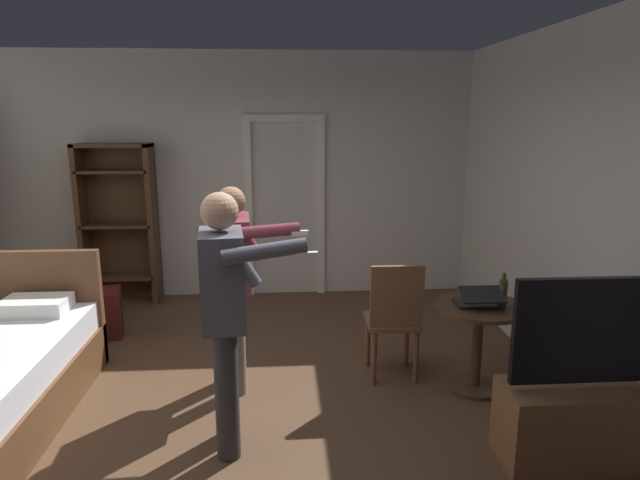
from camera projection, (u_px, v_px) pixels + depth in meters
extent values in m
plane|color=brown|center=(212.00, 419.00, 3.94)|extent=(6.27, 6.27, 0.00)
cube|color=beige|center=(237.00, 177.00, 6.45)|extent=(5.70, 0.12, 2.84)
cube|color=beige|center=(609.00, 219.00, 3.81)|extent=(0.12, 5.94, 2.84)
cube|color=white|center=(249.00, 211.00, 6.47)|extent=(0.08, 0.08, 2.05)
cube|color=white|center=(321.00, 210.00, 6.53)|extent=(0.08, 0.08, 2.05)
cube|color=white|center=(284.00, 118.00, 6.26)|extent=(0.93, 0.08, 0.08)
cube|color=brown|center=(9.00, 310.00, 4.67)|extent=(1.56, 0.08, 1.02)
cube|color=white|center=(36.00, 306.00, 4.41)|extent=(0.50, 0.34, 0.12)
cube|color=#4C331E|center=(83.00, 225.00, 6.20)|extent=(0.06, 0.32, 1.82)
cube|color=#4C331E|center=(153.00, 224.00, 6.25)|extent=(0.06, 0.32, 1.82)
cube|color=#4C331E|center=(112.00, 145.00, 6.02)|extent=(0.84, 0.32, 0.04)
cube|color=#4C331E|center=(122.00, 222.00, 6.37)|extent=(0.84, 0.02, 1.82)
cube|color=#4C331E|center=(123.00, 276.00, 6.36)|extent=(0.78, 0.32, 0.03)
cube|color=#4C331E|center=(118.00, 225.00, 6.22)|extent=(0.78, 0.32, 0.03)
cube|color=#4C331E|center=(114.00, 171.00, 6.09)|extent=(0.78, 0.32, 0.03)
cube|color=brown|center=(592.00, 423.00, 3.43)|extent=(1.14, 0.40, 0.50)
cube|color=black|center=(605.00, 330.00, 3.27)|extent=(1.13, 0.05, 0.65)
cube|color=blue|center=(602.00, 328.00, 3.30)|extent=(1.07, 0.01, 0.59)
cylinder|color=#4C331E|center=(477.00, 349.00, 4.30)|extent=(0.08, 0.08, 0.67)
cylinder|color=#4C331E|center=(474.00, 386.00, 4.37)|extent=(0.43, 0.43, 0.03)
cylinder|color=#4C331E|center=(480.00, 307.00, 4.23)|extent=(0.71, 0.71, 0.03)
cube|color=black|center=(476.00, 303.00, 4.22)|extent=(0.33, 0.23, 0.02)
cube|color=black|center=(482.00, 294.00, 4.08)|extent=(0.32, 0.20, 0.08)
cube|color=navy|center=(482.00, 294.00, 4.08)|extent=(0.29, 0.17, 0.06)
cylinder|color=#324617|center=(503.00, 294.00, 4.13)|extent=(0.06, 0.06, 0.22)
cylinder|color=#324617|center=(504.00, 277.00, 4.10)|extent=(0.03, 0.03, 0.05)
cylinder|color=brown|center=(407.00, 340.00, 4.74)|extent=(0.04, 0.04, 0.45)
cylinder|color=brown|center=(368.00, 341.00, 4.72)|extent=(0.04, 0.04, 0.45)
cylinder|color=brown|center=(416.00, 357.00, 4.41)|extent=(0.04, 0.04, 0.45)
cylinder|color=brown|center=(374.00, 358.00, 4.39)|extent=(0.04, 0.04, 0.45)
cube|color=brown|center=(392.00, 321.00, 4.51)|extent=(0.42, 0.42, 0.04)
cube|color=brown|center=(397.00, 297.00, 4.29)|extent=(0.42, 0.04, 0.50)
cylinder|color=#333338|center=(226.00, 379.00, 3.63)|extent=(0.15, 0.15, 0.84)
cylinder|color=#333338|center=(227.00, 396.00, 3.41)|extent=(0.15, 0.15, 0.84)
cube|color=#4C4C56|center=(222.00, 279.00, 3.36)|extent=(0.30, 0.43, 0.60)
sphere|color=tan|center=(219.00, 211.00, 3.27)|extent=(0.23, 0.23, 0.23)
cylinder|color=#4C4C56|center=(235.00, 253.00, 3.57)|extent=(0.34, 0.13, 0.48)
cylinder|color=#4C4C56|center=(264.00, 251.00, 3.14)|extent=(0.50, 0.14, 0.14)
cube|color=white|center=(307.00, 255.00, 3.16)|extent=(0.12, 0.05, 0.04)
cylinder|color=gray|center=(236.00, 332.00, 4.47)|extent=(0.15, 0.15, 0.81)
cylinder|color=gray|center=(236.00, 345.00, 4.22)|extent=(0.15, 0.15, 0.81)
cube|color=brown|center=(233.00, 254.00, 4.19)|extent=(0.29, 0.48, 0.57)
sphere|color=#936B4C|center=(231.00, 201.00, 4.10)|extent=(0.22, 0.22, 0.22)
cylinder|color=brown|center=(244.00, 233.00, 4.43)|extent=(0.33, 0.11, 0.46)
cylinder|color=brown|center=(266.00, 231.00, 3.93)|extent=(0.50, 0.13, 0.12)
cube|color=white|center=(300.00, 233.00, 3.94)|extent=(0.12, 0.04, 0.04)
cube|color=#4C1919|center=(89.00, 315.00, 5.33)|extent=(0.67, 0.47, 0.47)
cube|color=#4C1919|center=(89.00, 317.00, 5.35)|extent=(0.53, 0.35, 0.41)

